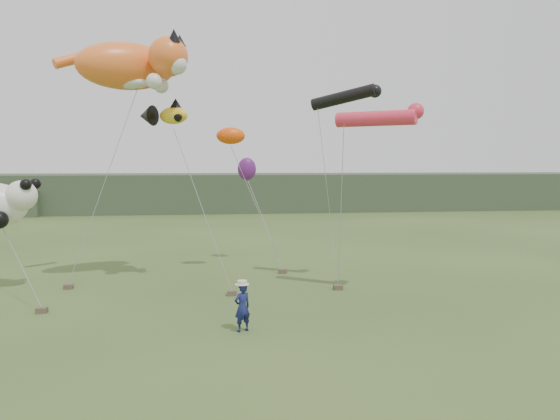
{
  "coord_description": "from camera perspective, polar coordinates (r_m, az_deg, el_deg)",
  "views": [
    {
      "loc": [
        -1.11,
        -16.65,
        5.21
      ],
      "look_at": [
        1.45,
        3.0,
        3.5
      ],
      "focal_mm": 35.0,
      "sensor_mm": 36.0,
      "label": 1
    }
  ],
  "objects": [
    {
      "name": "cat_kite",
      "position": [
        24.61,
        -14.86,
        14.45
      ],
      "size": [
        5.84,
        3.9,
        2.49
      ],
      "color": "orange",
      "rests_on": "ground"
    },
    {
      "name": "misc_kites",
      "position": [
        27.25,
        -4.33,
        6.03
      ],
      "size": [
        2.1,
        3.41,
        2.58
      ],
      "color": "#FA4F0B",
      "rests_on": "ground"
    },
    {
      "name": "festival_attendant",
      "position": [
        17.17,
        -3.96,
        -10.12
      ],
      "size": [
        0.66,
        0.58,
        1.51
      ],
      "primitive_type": "imported",
      "rotation": [
        0.0,
        0.0,
        3.62
      ],
      "color": "navy",
      "rests_on": "ground"
    },
    {
      "name": "sandbag_anchors",
      "position": [
        22.78,
        -8.41,
        -8.11
      ],
      "size": [
        11.45,
        6.04,
        0.19
      ],
      "color": "brown",
      "rests_on": "ground"
    },
    {
      "name": "ground",
      "position": [
        17.48,
        -3.54,
        -12.42
      ],
      "size": [
        120.0,
        120.0,
        0.0
      ],
      "primitive_type": "plane",
      "color": "#385123",
      "rests_on": "ground"
    },
    {
      "name": "fish_kite",
      "position": [
        24.14,
        -12.06,
        9.68
      ],
      "size": [
        2.41,
        1.6,
        1.16
      ],
      "color": "yellow",
      "rests_on": "ground"
    },
    {
      "name": "headland",
      "position": [
        61.46,
        -9.3,
        1.79
      ],
      "size": [
        90.0,
        13.0,
        4.0
      ],
      "color": "#2D3D28",
      "rests_on": "ground"
    },
    {
      "name": "tube_kites",
      "position": [
        22.48,
        9.23,
        10.45
      ],
      "size": [
        3.82,
        4.26,
        1.85
      ],
      "color": "black",
      "rests_on": "ground"
    }
  ]
}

